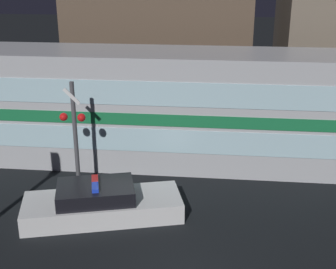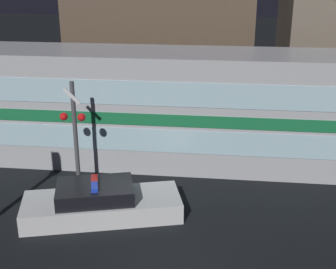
% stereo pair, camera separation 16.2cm
% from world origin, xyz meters
% --- Properties ---
extents(train, '(23.02, 2.94, 4.44)m').
position_xyz_m(train, '(1.00, 8.53, 2.22)').
color(train, '#B7BABF').
rests_on(train, ground_plane).
extents(police_car, '(5.21, 3.01, 1.23)m').
position_xyz_m(police_car, '(-2.69, 3.93, 0.45)').
color(police_car, silver).
rests_on(police_car, ground_plane).
extents(crossing_signal_far, '(0.89, 0.37, 3.90)m').
position_xyz_m(crossing_signal_far, '(-3.95, 5.68, 2.23)').
color(crossing_signal_far, '#4C4C51').
rests_on(crossing_signal_far, ground_plane).
extents(building_left, '(8.83, 4.09, 7.18)m').
position_xyz_m(building_left, '(-2.11, 14.32, 3.59)').
color(building_left, brown).
rests_on(building_left, ground_plane).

